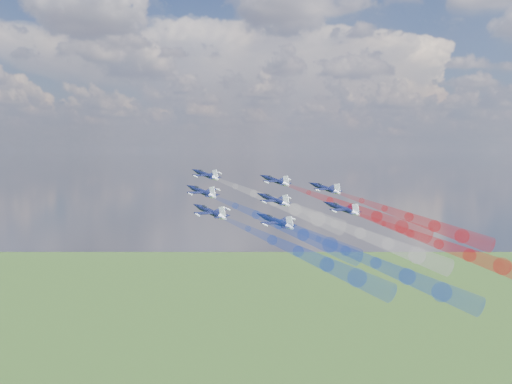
% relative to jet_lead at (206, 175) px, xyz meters
% --- Properties ---
extents(jet_lead, '(13.46, 12.60, 5.68)m').
position_rel_jet_lead_xyz_m(jet_lead, '(0.00, 0.00, 0.00)').
color(jet_lead, black).
extents(trail_lead, '(35.13, 21.86, 12.33)m').
position_rel_jet_lead_xyz_m(trail_lead, '(20.34, -11.30, -5.38)').
color(trail_lead, white).
extents(jet_inner_left, '(13.46, 12.60, 5.68)m').
position_rel_jet_lead_xyz_m(jet_inner_left, '(4.96, -16.34, -3.13)').
color(jet_inner_left, black).
extents(trail_inner_left, '(35.13, 21.86, 12.33)m').
position_rel_jet_lead_xyz_m(trail_inner_left, '(25.30, -27.64, -8.51)').
color(trail_inner_left, blue).
extents(jet_inner_right, '(13.46, 12.60, 5.68)m').
position_rel_jet_lead_xyz_m(jet_inner_right, '(17.28, 2.82, -1.39)').
color(jet_inner_right, black).
extents(trail_inner_right, '(35.13, 21.86, 12.33)m').
position_rel_jet_lead_xyz_m(trail_inner_right, '(37.61, -8.49, -6.77)').
color(trail_inner_right, red).
extents(jet_outer_left, '(13.46, 12.60, 5.68)m').
position_rel_jet_lead_xyz_m(jet_outer_left, '(11.35, -28.76, -6.29)').
color(jet_outer_left, black).
extents(trail_outer_left, '(35.13, 21.86, 12.33)m').
position_rel_jet_lead_xyz_m(trail_outer_left, '(31.69, -40.06, -11.67)').
color(trail_outer_left, blue).
extents(jet_center_third, '(13.46, 12.60, 5.68)m').
position_rel_jet_lead_xyz_m(jet_center_third, '(20.62, -12.58, -4.90)').
color(jet_center_third, black).
extents(trail_center_third, '(35.13, 21.86, 12.33)m').
position_rel_jet_lead_xyz_m(trail_center_third, '(40.95, -23.88, -10.28)').
color(trail_center_third, white).
extents(jet_outer_right, '(13.46, 12.60, 5.68)m').
position_rel_jet_lead_xyz_m(jet_outer_right, '(29.41, 5.50, -3.28)').
color(jet_outer_right, black).
extents(trail_outer_right, '(35.13, 21.86, 12.33)m').
position_rel_jet_lead_xyz_m(trail_outer_right, '(49.74, -5.80, -8.66)').
color(trail_outer_right, red).
extents(jet_rear_left, '(13.46, 12.60, 5.68)m').
position_rel_jet_lead_xyz_m(jet_rear_left, '(24.57, -27.15, -8.02)').
color(jet_rear_left, black).
extents(trail_rear_left, '(35.13, 21.86, 12.33)m').
position_rel_jet_lead_xyz_m(trail_rear_left, '(44.90, -38.45, -13.40)').
color(trail_rear_left, blue).
extents(jet_rear_right, '(13.46, 12.60, 5.68)m').
position_rel_jet_lead_xyz_m(jet_rear_right, '(35.48, -9.61, -6.79)').
color(jet_rear_right, black).
extents(trail_rear_right, '(35.13, 21.86, 12.33)m').
position_rel_jet_lead_xyz_m(trail_rear_right, '(55.82, -20.91, -12.17)').
color(trail_rear_right, red).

